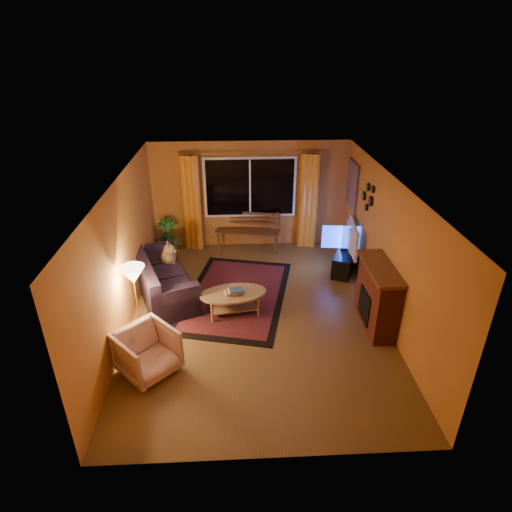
{
  "coord_description": "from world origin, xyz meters",
  "views": [
    {
      "loc": [
        -0.35,
        -6.46,
        4.53
      ],
      "look_at": [
        0.0,
        0.3,
        1.05
      ],
      "focal_mm": 30.0,
      "sensor_mm": 36.0,
      "label": 1
    }
  ],
  "objects_px": {
    "armchair": "(147,350)",
    "tv_console": "(345,260)",
    "floor_lamp": "(137,302)",
    "coffee_table": "(233,303)",
    "bench": "(248,240)",
    "sofa": "(164,276)"
  },
  "relations": [
    {
      "from": "armchair",
      "to": "tv_console",
      "type": "height_order",
      "value": "armchair"
    },
    {
      "from": "armchair",
      "to": "tv_console",
      "type": "distance_m",
      "value": 4.77
    },
    {
      "from": "armchair",
      "to": "floor_lamp",
      "type": "distance_m",
      "value": 1.0
    },
    {
      "from": "coffee_table",
      "to": "bench",
      "type": "bearing_deg",
      "value": 82.46
    },
    {
      "from": "sofa",
      "to": "coffee_table",
      "type": "relative_size",
      "value": 1.71
    },
    {
      "from": "bench",
      "to": "tv_console",
      "type": "bearing_deg",
      "value": -16.82
    },
    {
      "from": "coffee_table",
      "to": "tv_console",
      "type": "relative_size",
      "value": 1.09
    },
    {
      "from": "bench",
      "to": "coffee_table",
      "type": "relative_size",
      "value": 1.24
    },
    {
      "from": "bench",
      "to": "tv_console",
      "type": "xyz_separation_m",
      "value": [
        2.07,
        -1.15,
        0.01
      ]
    },
    {
      "from": "tv_console",
      "to": "floor_lamp",
      "type": "bearing_deg",
      "value": -128.02
    },
    {
      "from": "bench",
      "to": "floor_lamp",
      "type": "height_order",
      "value": "floor_lamp"
    },
    {
      "from": "coffee_table",
      "to": "tv_console",
      "type": "xyz_separation_m",
      "value": [
        2.42,
        1.53,
        0.01
      ]
    },
    {
      "from": "sofa",
      "to": "tv_console",
      "type": "height_order",
      "value": "sofa"
    },
    {
      "from": "bench",
      "to": "tv_console",
      "type": "height_order",
      "value": "tv_console"
    },
    {
      "from": "bench",
      "to": "coffee_table",
      "type": "distance_m",
      "value": 2.7
    },
    {
      "from": "bench",
      "to": "coffee_table",
      "type": "height_order",
      "value": "bench"
    },
    {
      "from": "bench",
      "to": "sofa",
      "type": "height_order",
      "value": "sofa"
    },
    {
      "from": "sofa",
      "to": "armchair",
      "type": "bearing_deg",
      "value": -109.35
    },
    {
      "from": "bench",
      "to": "armchair",
      "type": "relative_size",
      "value": 1.88
    },
    {
      "from": "floor_lamp",
      "to": "armchair",
      "type": "bearing_deg",
      "value": -72.3
    },
    {
      "from": "armchair",
      "to": "floor_lamp",
      "type": "relative_size",
      "value": 0.62
    },
    {
      "from": "bench",
      "to": "tv_console",
      "type": "relative_size",
      "value": 1.35
    }
  ]
}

